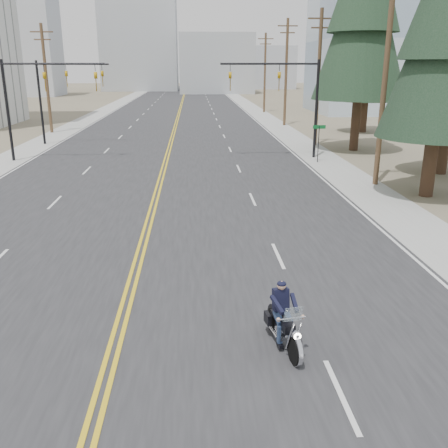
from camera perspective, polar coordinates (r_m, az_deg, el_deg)
name	(u,v)px	position (r m, az deg, el deg)	size (l,w,h in m)	color
road	(179,113)	(74.98, -5.15, 12.56)	(20.00, 200.00, 0.01)	#303033
sidewalk_left	(100,113)	(76.17, -14.03, 12.20)	(3.00, 200.00, 0.01)	#A5A5A0
sidewalk_right	(257,112)	(75.55, 3.82, 12.63)	(3.00, 200.00, 0.01)	#A5A5A0
traffic_mast_left	(35,90)	(38.32, -20.83, 14.10)	(7.10, 0.26, 7.00)	black
traffic_mast_right	(289,90)	(37.36, 7.49, 14.99)	(7.10, 0.26, 7.00)	black
traffic_mast_far	(59,87)	(46.11, -18.34, 14.68)	(6.10, 0.26, 7.00)	black
street_sign	(319,137)	(36.08, 10.78, 9.74)	(0.90, 0.06, 2.62)	black
utility_pole_b	(385,77)	(29.59, 17.93, 15.69)	(2.20, 0.30, 11.50)	brown
utility_pole_c	(318,76)	(43.94, 10.73, 16.26)	(2.20, 0.30, 11.00)	brown
utility_pole_d	(286,71)	(58.61, 7.11, 16.95)	(2.20, 0.30, 11.50)	brown
utility_pole_e	(265,72)	(75.40, 4.70, 16.96)	(2.20, 0.30, 11.00)	brown
utility_pole_left	(46,77)	(54.64, -19.65, 15.53)	(2.20, 0.30, 10.50)	brown
glass_building	(400,41)	(80.53, 19.48, 19.15)	(24.00, 16.00, 20.00)	#9EB5CC
haze_bldg_a	(24,45)	(125.34, -21.85, 18.50)	(14.00, 12.00, 22.00)	#B7BCC6
haze_bldg_b	(216,64)	(129.80, -0.90, 17.84)	(18.00, 14.00, 14.00)	#ADB2B7
haze_bldg_c	(363,54)	(120.81, 15.63, 18.20)	(16.00, 12.00, 18.00)	#B7BCC6
haze_bldg_d	(140,41)	(145.49, -9.60, 19.96)	(20.00, 15.00, 26.00)	#ADB2B7
haze_bldg_e	(269,68)	(156.36, 5.19, 17.38)	(14.00, 14.00, 12.00)	#B7BCC6
motorcyclist	(284,317)	(12.27, 6.92, -10.52)	(0.90, 2.09, 1.63)	black
conifer_near	(448,16)	(27.83, 24.26, 20.89)	(5.82, 5.82, 15.41)	#382619
conifer_far	(370,40)	(54.10, 16.36, 19.54)	(5.85, 5.85, 15.66)	#382619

